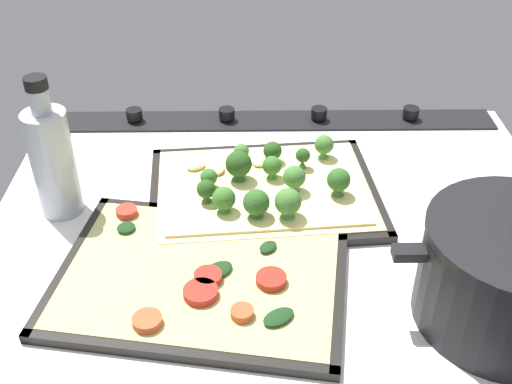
# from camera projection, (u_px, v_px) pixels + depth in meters

# --- Properties ---
(ground_plane) EXTENTS (0.82, 0.65, 0.03)m
(ground_plane) POSITION_uv_depth(u_px,v_px,m) (280.00, 230.00, 0.89)
(ground_plane) COLOR white
(stove_control_panel) EXTENTS (0.78, 0.07, 0.03)m
(stove_control_panel) POSITION_uv_depth(u_px,v_px,m) (273.00, 119.00, 1.11)
(stove_control_panel) COLOR black
(stove_control_panel) RESTS_ON ground_plane
(baking_tray_front) EXTENTS (0.35, 0.28, 0.01)m
(baking_tray_front) POSITION_uv_depth(u_px,v_px,m) (264.00, 194.00, 0.93)
(baking_tray_front) COLOR black
(baking_tray_front) RESTS_ON ground_plane
(broccoli_pizza) EXTENTS (0.33, 0.26, 0.06)m
(broccoli_pizza) POSITION_uv_depth(u_px,v_px,m) (265.00, 186.00, 0.92)
(broccoli_pizza) COLOR #D3B77F
(broccoli_pizza) RESTS_ON baking_tray_front
(baking_tray_back) EXTENTS (0.39, 0.32, 0.01)m
(baking_tray_back) POSITION_uv_depth(u_px,v_px,m) (202.00, 277.00, 0.78)
(baking_tray_back) COLOR black
(baking_tray_back) RESTS_ON ground_plane
(veggie_pizza_back) EXTENTS (0.37, 0.29, 0.02)m
(veggie_pizza_back) POSITION_uv_depth(u_px,v_px,m) (202.00, 274.00, 0.78)
(veggie_pizza_back) COLOR #BAC06F
(veggie_pizza_back) RESTS_ON baking_tray_back
(cooking_pot) EXTENTS (0.28, 0.21, 0.15)m
(cooking_pot) POSITION_uv_depth(u_px,v_px,m) (512.00, 275.00, 0.70)
(cooking_pot) COLOR black
(cooking_pot) RESTS_ON ground_plane
(oil_bottle) EXTENTS (0.06, 0.06, 0.21)m
(oil_bottle) POSITION_uv_depth(u_px,v_px,m) (53.00, 160.00, 0.86)
(oil_bottle) COLOR #B7BCC6
(oil_bottle) RESTS_ON ground_plane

